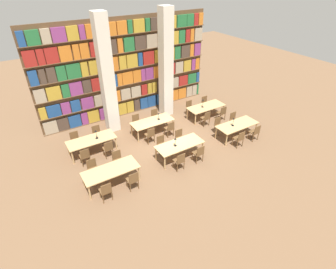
# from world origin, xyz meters

# --- Properties ---
(ground_plane) EXTENTS (40.00, 40.00, 0.00)m
(ground_plane) POSITION_xyz_m (0.00, 0.00, 0.00)
(ground_plane) COLOR brown
(bookshelf_bank) EXTENTS (10.34, 0.35, 5.50)m
(bookshelf_bank) POSITION_xyz_m (-0.00, 4.18, 2.68)
(bookshelf_bank) COLOR brown
(bookshelf_bank) RESTS_ON ground_plane
(pillar_left) EXTENTS (0.62, 0.62, 6.00)m
(pillar_left) POSITION_xyz_m (-1.72, 2.86, 3.00)
(pillar_left) COLOR silver
(pillar_left) RESTS_ON ground_plane
(pillar_center) EXTENTS (0.62, 0.62, 6.00)m
(pillar_center) POSITION_xyz_m (1.72, 2.86, 3.00)
(pillar_center) COLOR silver
(pillar_center) RESTS_ON ground_plane
(reading_table_0) EXTENTS (2.25, 0.94, 0.73)m
(reading_table_0) POSITION_xyz_m (-3.40, -1.23, 0.66)
(reading_table_0) COLOR tan
(reading_table_0) RESTS_ON ground_plane
(chair_0) EXTENTS (0.42, 0.40, 0.89)m
(chair_0) POSITION_xyz_m (-3.93, -1.98, 0.49)
(chair_0) COLOR brown
(chair_0) RESTS_ON ground_plane
(chair_1) EXTENTS (0.42, 0.40, 0.89)m
(chair_1) POSITION_xyz_m (-3.93, -0.47, 0.49)
(chair_1) COLOR brown
(chair_1) RESTS_ON ground_plane
(chair_2) EXTENTS (0.42, 0.40, 0.89)m
(chair_2) POSITION_xyz_m (-2.80, -1.98, 0.49)
(chair_2) COLOR brown
(chair_2) RESTS_ON ground_plane
(chair_3) EXTENTS (0.42, 0.40, 0.89)m
(chair_3) POSITION_xyz_m (-2.80, -0.47, 0.49)
(chair_3) COLOR brown
(chair_3) RESTS_ON ground_plane
(reading_table_1) EXTENTS (2.25, 0.94, 0.73)m
(reading_table_1) POSITION_xyz_m (-0.03, -1.20, 0.66)
(reading_table_1) COLOR tan
(reading_table_1) RESTS_ON ground_plane
(chair_4) EXTENTS (0.42, 0.40, 0.89)m
(chair_4) POSITION_xyz_m (-0.55, -1.95, 0.49)
(chair_4) COLOR brown
(chair_4) RESTS_ON ground_plane
(chair_5) EXTENTS (0.42, 0.40, 0.89)m
(chair_5) POSITION_xyz_m (-0.55, -0.44, 0.49)
(chair_5) COLOR brown
(chair_5) RESTS_ON ground_plane
(chair_6) EXTENTS (0.42, 0.40, 0.89)m
(chair_6) POSITION_xyz_m (0.50, -1.95, 0.49)
(chair_6) COLOR brown
(chair_6) RESTS_ON ground_plane
(chair_7) EXTENTS (0.42, 0.40, 0.89)m
(chair_7) POSITION_xyz_m (0.50, -0.44, 0.49)
(chair_7) COLOR brown
(chair_7) RESTS_ON ground_plane
(desk_lamp_0) EXTENTS (0.14, 0.14, 0.41)m
(desk_lamp_0) POSITION_xyz_m (-0.27, -1.19, 1.00)
(desk_lamp_0) COLOR black
(desk_lamp_0) RESTS_ON reading_table_1
(reading_table_2) EXTENTS (2.25, 0.94, 0.73)m
(reading_table_2) POSITION_xyz_m (3.50, -1.29, 0.66)
(reading_table_2) COLOR tan
(reading_table_2) RESTS_ON ground_plane
(chair_8) EXTENTS (0.42, 0.40, 0.89)m
(chair_8) POSITION_xyz_m (2.94, -2.05, 0.49)
(chair_8) COLOR brown
(chair_8) RESTS_ON ground_plane
(chair_9) EXTENTS (0.42, 0.40, 0.89)m
(chair_9) POSITION_xyz_m (2.94, -0.53, 0.49)
(chair_9) COLOR brown
(chair_9) RESTS_ON ground_plane
(chair_10) EXTENTS (0.42, 0.40, 0.89)m
(chair_10) POSITION_xyz_m (4.04, -2.05, 0.49)
(chair_10) COLOR brown
(chair_10) RESTS_ON ground_plane
(chair_11) EXTENTS (0.42, 0.40, 0.89)m
(chair_11) POSITION_xyz_m (4.04, -0.53, 0.49)
(chair_11) COLOR brown
(chair_11) RESTS_ON ground_plane
(desk_lamp_1) EXTENTS (0.14, 0.14, 0.45)m
(desk_lamp_1) POSITION_xyz_m (3.21, -1.26, 1.03)
(desk_lamp_1) COLOR black
(desk_lamp_1) RESTS_ON reading_table_2
(reading_table_3) EXTENTS (2.25, 0.94, 0.73)m
(reading_table_3) POSITION_xyz_m (-3.37, 1.33, 0.66)
(reading_table_3) COLOR tan
(reading_table_3) RESTS_ON ground_plane
(chair_12) EXTENTS (0.42, 0.40, 0.89)m
(chair_12) POSITION_xyz_m (-3.95, 0.57, 0.49)
(chair_12) COLOR brown
(chair_12) RESTS_ON ground_plane
(chair_13) EXTENTS (0.42, 0.40, 0.89)m
(chair_13) POSITION_xyz_m (-3.95, 2.08, 0.49)
(chair_13) COLOR brown
(chair_13) RESTS_ON ground_plane
(chair_14) EXTENTS (0.42, 0.40, 0.89)m
(chair_14) POSITION_xyz_m (-2.86, 0.57, 0.49)
(chair_14) COLOR brown
(chair_14) RESTS_ON ground_plane
(chair_15) EXTENTS (0.42, 0.40, 0.89)m
(chair_15) POSITION_xyz_m (-2.86, 2.08, 0.49)
(chair_15) COLOR brown
(chair_15) RESTS_ON ground_plane
(desk_lamp_2) EXTENTS (0.14, 0.14, 0.45)m
(desk_lamp_2) POSITION_xyz_m (-3.11, 1.28, 1.03)
(desk_lamp_2) COLOR black
(desk_lamp_2) RESTS_ON reading_table_3
(reading_table_4) EXTENTS (2.25, 0.94, 0.73)m
(reading_table_4) POSITION_xyz_m (-0.08, 1.32, 0.66)
(reading_table_4) COLOR tan
(reading_table_4) RESTS_ON ground_plane
(chair_16) EXTENTS (0.42, 0.40, 0.89)m
(chair_16) POSITION_xyz_m (-0.63, 0.57, 0.49)
(chair_16) COLOR brown
(chair_16) RESTS_ON ground_plane
(chair_17) EXTENTS (0.42, 0.40, 0.89)m
(chair_17) POSITION_xyz_m (-0.63, 2.08, 0.49)
(chair_17) COLOR brown
(chair_17) RESTS_ON ground_plane
(chair_18) EXTENTS (0.42, 0.40, 0.89)m
(chair_18) POSITION_xyz_m (0.54, 0.57, 0.49)
(chair_18) COLOR brown
(chair_18) RESTS_ON ground_plane
(chair_19) EXTENTS (0.42, 0.40, 0.89)m
(chair_19) POSITION_xyz_m (0.54, 2.08, 0.49)
(chair_19) COLOR brown
(chair_19) RESTS_ON ground_plane
(desk_lamp_3) EXTENTS (0.14, 0.14, 0.39)m
(desk_lamp_3) POSITION_xyz_m (0.31, 1.31, 0.99)
(desk_lamp_3) COLOR black
(desk_lamp_3) RESTS_ON reading_table_4
(reading_table_5) EXTENTS (2.25, 0.94, 0.73)m
(reading_table_5) POSITION_xyz_m (3.44, 1.19, 0.66)
(reading_table_5) COLOR tan
(reading_table_5) RESTS_ON ground_plane
(chair_20) EXTENTS (0.42, 0.40, 0.89)m
(chair_20) POSITION_xyz_m (2.84, 0.43, 0.49)
(chair_20) COLOR brown
(chair_20) RESTS_ON ground_plane
(chair_21) EXTENTS (0.42, 0.40, 0.89)m
(chair_21) POSITION_xyz_m (2.84, 1.95, 0.49)
(chair_21) COLOR brown
(chair_21) RESTS_ON ground_plane
(chair_22) EXTENTS (0.42, 0.40, 0.89)m
(chair_22) POSITION_xyz_m (4.01, 0.43, 0.49)
(chair_22) COLOR brown
(chair_22) RESTS_ON ground_plane
(chair_23) EXTENTS (0.42, 0.40, 0.89)m
(chair_23) POSITION_xyz_m (4.01, 1.95, 0.49)
(chair_23) COLOR brown
(chair_23) RESTS_ON ground_plane
(desk_lamp_4) EXTENTS (0.14, 0.14, 0.50)m
(desk_lamp_4) POSITION_xyz_m (3.20, 1.22, 1.07)
(desk_lamp_4) COLOR black
(desk_lamp_4) RESTS_ON reading_table_5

